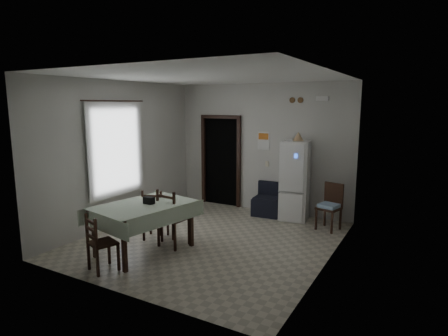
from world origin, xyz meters
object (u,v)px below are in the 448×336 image
Objects in this scene: dining_table at (145,228)px; navy_seat at (267,199)px; dining_chair_far_right at (174,217)px; dining_chair_near_head at (103,242)px; corner_chair at (329,207)px; dining_chair_far_left at (156,214)px; fridge at (296,181)px.

navy_seat is at bearing 83.31° from dining_table.
dining_chair_far_right is 1.34m from dining_chair_near_head.
dining_chair_far_left is (-2.65, -2.01, 0.01)m from corner_chair.
navy_seat is 2.59m from dining_chair_far_right.
corner_chair reaches higher than navy_seat.
navy_seat is 2.64m from dining_chair_far_left.
fridge is 1.08× the size of dining_table.
dining_chair_near_head is (0.20, -1.45, -0.03)m from dining_chair_far_left.
fridge reaches higher than navy_seat.
corner_chair is 3.54m from dining_table.
corner_chair is 0.58× the size of dining_table.
corner_chair is (1.42, -0.33, 0.10)m from navy_seat.
dining_table is 1.69× the size of dining_chair_far_left.
navy_seat is 3.09m from dining_table.
dining_chair_near_head is at bearing -109.84° from navy_seat.
dining_chair_far_right is at bearing 144.99° from dining_chair_far_left.
dining_chair_far_left is at bearing -10.66° from dining_chair_far_right.
fridge is 3.01m from dining_chair_far_left.
dining_chair_far_left is at bearing -136.12° from fridge.
fridge is 2.35× the size of navy_seat.
dining_chair_near_head is at bearing -121.34° from fridge.
dining_chair_far_right is at bearing -126.07° from fridge.
dining_chair_near_head is (-1.03, -3.79, 0.07)m from navy_seat.
fridge is at bearing -113.49° from dining_chair_far_right.
corner_chair is (0.80, -0.33, -0.39)m from fridge.
dining_chair_far_left is 1.07× the size of dining_chair_near_head.
fridge reaches higher than dining_chair_near_head.
fridge is at bearing 172.23° from corner_chair.
dining_chair_far_right reaches higher than corner_chair.
fridge is 1.85× the size of corner_chair.
dining_chair_near_head is at bearing 81.21° from dining_chair_far_right.
dining_chair_near_head is (-0.06, -0.85, 0.03)m from dining_table.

